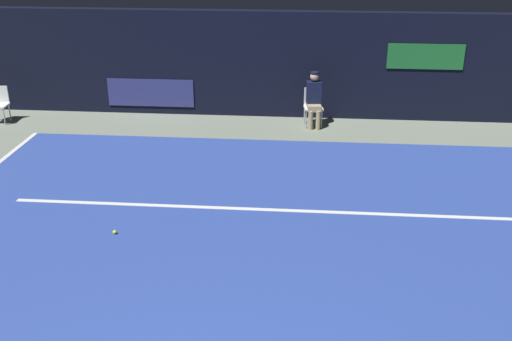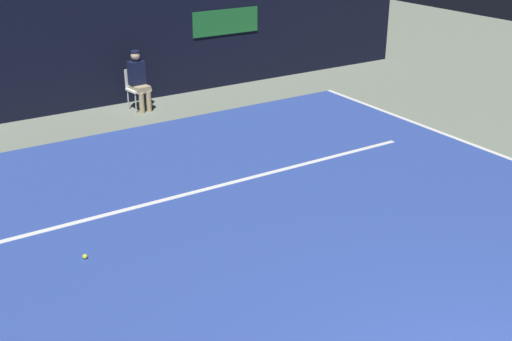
# 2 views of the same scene
# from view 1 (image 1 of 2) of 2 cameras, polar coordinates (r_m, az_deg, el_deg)

# --- Properties ---
(ground_plane) EXTENTS (34.78, 34.78, 0.00)m
(ground_plane) POSITION_cam_1_polar(r_m,az_deg,el_deg) (8.82, -0.95, -9.27)
(ground_plane) COLOR gray
(court_surface) EXTENTS (11.04, 10.70, 0.01)m
(court_surface) POSITION_cam_1_polar(r_m,az_deg,el_deg) (8.82, -0.95, -9.23)
(court_surface) COLOR #2D479E
(court_surface) RESTS_ON ground
(line_service) EXTENTS (8.61, 0.10, 0.01)m
(line_service) POSITION_cam_1_polar(r_m,az_deg,el_deg) (10.43, 0.08, -3.69)
(line_service) COLOR white
(line_service) RESTS_ON court_surface
(back_wall) EXTENTS (17.94, 0.33, 2.60)m
(back_wall) POSITION_cam_1_polar(r_m,az_deg,el_deg) (15.06, 1.81, 10.00)
(back_wall) COLOR black
(back_wall) RESTS_ON ground
(line_judge_on_chair) EXTENTS (0.48, 0.56, 1.32)m
(line_judge_on_chair) POSITION_cam_1_polar(r_m,az_deg,el_deg) (14.42, 5.50, 6.78)
(line_judge_on_chair) COLOR white
(line_judge_on_chair) RESTS_ON ground
(tennis_ball) EXTENTS (0.07, 0.07, 0.07)m
(tennis_ball) POSITION_cam_1_polar(r_m,az_deg,el_deg) (9.92, -13.24, -5.70)
(tennis_ball) COLOR #CCE033
(tennis_ball) RESTS_ON court_surface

